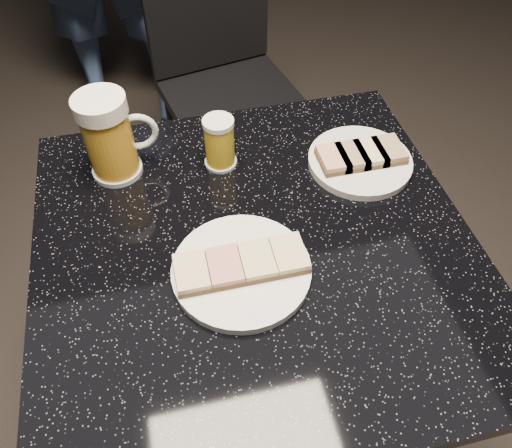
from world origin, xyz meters
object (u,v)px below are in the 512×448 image
object	(u,v)px
chair	(225,76)
beer_tumbler	(220,143)
beer_mug	(110,137)
plate_small	(360,161)
plate_large	(241,270)
table	(256,320)

from	to	relation	value
chair	beer_tumbler	bearing A→B (deg)	-100.44
beer_mug	beer_tumbler	world-z (taller)	beer_mug
plate_small	beer_mug	xyz separation A→B (m)	(-0.43, 0.08, 0.07)
beer_mug	chair	distance (m)	0.78
beer_tumbler	chair	xyz separation A→B (m)	(0.12, 0.66, -0.30)
plate_large	table	size ratio (longest dim) A/B	0.28
beer_mug	chair	world-z (taller)	beer_mug
beer_tumbler	beer_mug	bearing A→B (deg)	173.20
plate_small	chair	size ratio (longest dim) A/B	0.22
plate_large	chair	xyz separation A→B (m)	(0.14, 0.91, -0.26)
plate_small	beer_tumbler	distance (m)	0.26
plate_large	table	distance (m)	0.26
plate_large	plate_small	size ratio (longest dim) A/B	1.12
plate_small	beer_tumbler	xyz separation A→B (m)	(-0.25, 0.06, 0.04)
plate_small	chair	world-z (taller)	chair
beer_tumbler	chair	size ratio (longest dim) A/B	0.11
plate_small	chair	bearing A→B (deg)	99.91
plate_small	beer_mug	bearing A→B (deg)	169.06
beer_mug	chair	bearing A→B (deg)	64.45
table	chair	size ratio (longest dim) A/B	0.87
plate_large	beer_tumbler	distance (m)	0.25
table	chair	distance (m)	0.87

